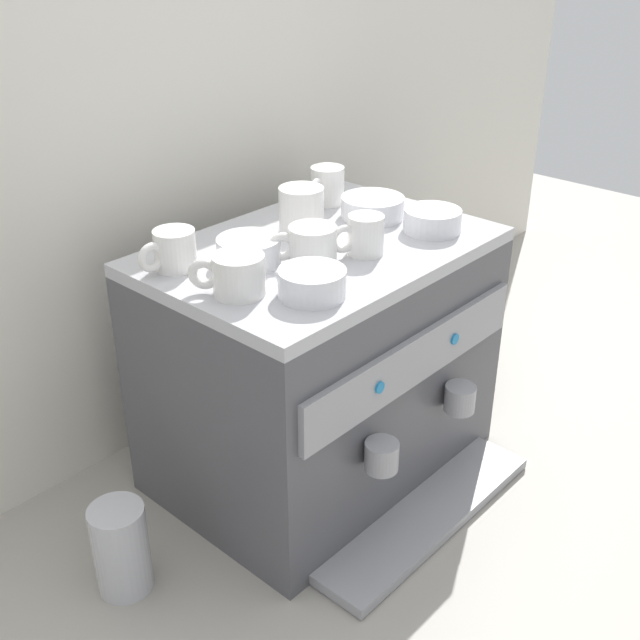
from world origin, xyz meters
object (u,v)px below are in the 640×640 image
at_px(espresso_machine, 322,362).
at_px(ceramic_bowl_1, 432,221).
at_px(ceramic_cup_4, 310,245).
at_px(ceramic_cup_5, 173,250).
at_px(ceramic_bowl_3, 373,208).
at_px(ceramic_cup_2, 236,275).
at_px(ceramic_bowl_0, 312,284).
at_px(coffee_grinder, 443,292).
at_px(ceramic_cup_3, 326,186).
at_px(ceramic_bowl_2, 249,251).
at_px(milk_pitcher, 121,548).
at_px(ceramic_cup_1, 302,209).
at_px(ceramic_cup_0, 364,235).

relative_size(espresso_machine, ceramic_bowl_1, 5.78).
height_order(ceramic_cup_4, ceramic_cup_5, ceramic_cup_5).
xyz_separation_m(espresso_machine, ceramic_bowl_3, (0.17, 0.02, 0.25)).
bearing_deg(ceramic_bowl_3, ceramic_cup_2, -171.77).
relative_size(espresso_machine, ceramic_cup_5, 5.80).
relative_size(ceramic_bowl_0, ceramic_bowl_1, 1.00).
bearing_deg(ceramic_bowl_3, coffee_grinder, 3.83).
relative_size(ceramic_cup_3, ceramic_bowl_2, 0.98).
bearing_deg(espresso_machine, milk_pitcher, 177.57).
distance_m(ceramic_cup_1, milk_pitcher, 0.64).
bearing_deg(ceramic_cup_0, espresso_machine, 103.91).
xyz_separation_m(ceramic_cup_5, ceramic_bowl_0, (0.08, -0.23, -0.01)).
bearing_deg(ceramic_bowl_0, ceramic_cup_4, 44.08).
xyz_separation_m(ceramic_cup_1, coffee_grinder, (0.44, -0.03, -0.31)).
bearing_deg(ceramic_cup_1, coffee_grinder, -3.54).
xyz_separation_m(ceramic_bowl_0, ceramic_bowl_3, (0.32, 0.15, -0.00)).
bearing_deg(ceramic_bowl_1, ceramic_bowl_0, -176.40).
bearing_deg(coffee_grinder, ceramic_cup_0, -164.84).
xyz_separation_m(espresso_machine, ceramic_cup_3, (0.17, 0.14, 0.27)).
distance_m(ceramic_cup_3, ceramic_cup_5, 0.40).
bearing_deg(ceramic_cup_5, ceramic_cup_1, -8.46).
distance_m(ceramic_cup_4, ceramic_cup_5, 0.22).
height_order(ceramic_cup_2, milk_pitcher, ceramic_cup_2).
bearing_deg(ceramic_bowl_0, ceramic_cup_1, 46.46).
relative_size(espresso_machine, ceramic_cup_4, 5.84).
height_order(espresso_machine, milk_pitcher, espresso_machine).
relative_size(ceramic_bowl_3, coffee_grinder, 0.29).
bearing_deg(ceramic_cup_3, ceramic_bowl_3, -88.88).
distance_m(ceramic_cup_2, ceramic_bowl_1, 0.42).
bearing_deg(ceramic_bowl_1, coffee_grinder, 27.27).
xyz_separation_m(ceramic_bowl_0, milk_pitcher, (-0.30, 0.14, -0.41)).
bearing_deg(ceramic_cup_2, ceramic_cup_4, -0.35).
height_order(ceramic_cup_1, ceramic_cup_4, ceramic_cup_1).
bearing_deg(ceramic_bowl_1, ceramic_bowl_2, 156.74).
bearing_deg(ceramic_bowl_2, ceramic_cup_2, -142.39).
height_order(ceramic_cup_1, ceramic_bowl_1, ceramic_cup_1).
height_order(ceramic_cup_2, ceramic_bowl_3, ceramic_cup_2).
xyz_separation_m(coffee_grinder, milk_pitcher, (-0.92, -0.02, -0.12)).
distance_m(ceramic_cup_5, ceramic_bowl_3, 0.41).
bearing_deg(ceramic_bowl_1, milk_pitcher, 169.39).
distance_m(ceramic_bowl_3, milk_pitcher, 0.74).
height_order(ceramic_bowl_0, ceramic_bowl_1, ceramic_bowl_0).
bearing_deg(coffee_grinder, ceramic_bowl_1, -152.73).
bearing_deg(milk_pitcher, coffee_grinder, 1.53).
xyz_separation_m(ceramic_cup_0, ceramic_bowl_0, (-0.17, -0.04, -0.01)).
relative_size(ceramic_cup_2, ceramic_bowl_1, 0.98).
height_order(ceramic_cup_2, ceramic_bowl_0, ceramic_cup_2).
distance_m(ceramic_cup_1, ceramic_bowl_0, 0.27).
bearing_deg(ceramic_cup_2, coffee_grinder, 6.36).
bearing_deg(ceramic_cup_2, ceramic_bowl_2, 37.61).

